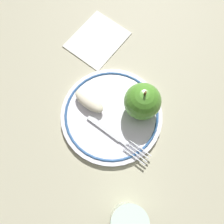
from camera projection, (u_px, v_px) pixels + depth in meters
name	position (u px, v px, depth m)	size (l,w,h in m)	color
ground_plane	(116.00, 113.00, 0.59)	(2.00, 2.00, 0.00)	#AEAA8C
plate	(112.00, 116.00, 0.58)	(0.24, 0.24, 0.01)	white
apple_red_whole	(143.00, 101.00, 0.54)	(0.08, 0.08, 0.09)	#4D912C
apple_slice_front	(89.00, 101.00, 0.57)	(0.08, 0.03, 0.03)	#F8ECCC
fork	(116.00, 137.00, 0.56)	(0.16, 0.07, 0.00)	silver
drinking_glass	(128.00, 221.00, 0.46)	(0.07, 0.07, 0.12)	silver
napkin_folded	(97.00, 39.00, 0.65)	(0.12, 0.14, 0.01)	white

